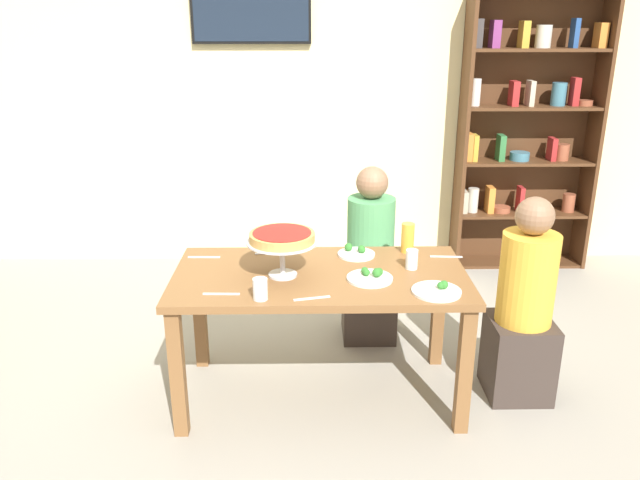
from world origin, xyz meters
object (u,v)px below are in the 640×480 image
object	(u,v)px
bookshelf	(526,132)
deep_dish_pizza_stand	(282,240)
television	(251,8)
diner_head_east	(523,314)
salad_plate_near_diner	(356,253)
diner_far_right	(370,267)
water_glass_clear_near	(260,289)
salad_plate_spare	(371,277)
cutlery_knife_near	(271,253)
cutlery_spare_fork	(221,294)
cutlery_knife_far	(446,257)
dining_table	(320,291)
salad_plate_far_diner	(437,290)
water_glass_clear_far	(412,259)
beer_glass_amber_tall	(408,238)
cutlery_fork_far	(312,298)
cutlery_fork_near	(204,257)

from	to	relation	value
bookshelf	deep_dish_pizza_stand	xyz separation A→B (m)	(-1.90, -2.05, -0.19)
television	bookshelf	bearing A→B (deg)	-2.38
television	diner_head_east	bearing A→B (deg)	-52.81
deep_dish_pizza_stand	salad_plate_near_diner	size ratio (longest dim) A/B	1.74
diner_far_right	salad_plate_near_diner	xyz separation A→B (m)	(-0.12, -0.44, 0.26)
water_glass_clear_near	salad_plate_spare	bearing A→B (deg)	22.86
cutlery_knife_near	cutlery_spare_fork	xyz separation A→B (m)	(-0.21, -0.56, 0.00)
deep_dish_pizza_stand	cutlery_knife_near	distance (m)	0.39
television	cutlery_knife_far	bearing A→B (deg)	-57.32
bookshelf	water_glass_clear_near	size ratio (longest dim) A/B	20.98
dining_table	salad_plate_far_diner	world-z (taller)	salad_plate_far_diner
diner_far_right	salad_plate_near_diner	bearing A→B (deg)	-15.84
salad_plate_near_diner	cutlery_knife_near	world-z (taller)	salad_plate_near_diner
water_glass_clear_far	cutlery_knife_near	world-z (taller)	water_glass_clear_far
beer_glass_amber_tall	deep_dish_pizza_stand	bearing A→B (deg)	-153.98
dining_table	bookshelf	bearing A→B (deg)	49.74
dining_table	salad_plate_near_diner	xyz separation A→B (m)	(0.21, 0.26, 0.11)
salad_plate_spare	water_glass_clear_near	xyz separation A→B (m)	(-0.55, -0.23, 0.04)
dining_table	water_glass_clear_far	world-z (taller)	water_glass_clear_far
cutlery_knife_near	cutlery_fork_far	bearing A→B (deg)	100.98
diner_head_east	water_glass_clear_far	size ratio (longest dim) A/B	10.89
beer_glass_amber_tall	cutlery_fork_near	world-z (taller)	beer_glass_amber_tall
dining_table	bookshelf	size ratio (longest dim) A/B	0.70
diner_far_right	cutlery_fork_far	xyz separation A→B (m)	(-0.38, -1.02, 0.25)
beer_glass_amber_tall	cutlery_knife_far	size ratio (longest dim) A/B	0.94
dining_table	cutlery_knife_near	size ratio (longest dim) A/B	8.60
cutlery_fork_near	cutlery_fork_far	size ratio (longest dim) A/B	1.00
water_glass_clear_far	cutlery_knife_far	world-z (taller)	water_glass_clear_far
deep_dish_pizza_stand	salad_plate_far_diner	distance (m)	0.82
water_glass_clear_far	salad_plate_spare	bearing A→B (deg)	-148.17
cutlery_fork_near	cutlery_knife_near	world-z (taller)	same
dining_table	television	world-z (taller)	television
cutlery_fork_near	cutlery_spare_fork	distance (m)	0.52
salad_plate_spare	cutlery_spare_fork	bearing A→B (deg)	-166.85
cutlery_fork_near	water_glass_clear_far	bearing A→B (deg)	172.67
television	salad_plate_far_diner	size ratio (longest dim) A/B	3.80
deep_dish_pizza_stand	salad_plate_near_diner	xyz separation A→B (m)	(0.41, 0.29, -0.18)
television	cutlery_fork_near	world-z (taller)	television
bookshelf	salad_plate_near_diner	distance (m)	2.34
television	salad_plate_near_diner	world-z (taller)	television
diner_far_right	salad_plate_far_diner	xyz separation A→B (m)	(0.24, -0.95, 0.26)
diner_far_right	salad_plate_spare	size ratio (longest dim) A/B	4.84
water_glass_clear_near	cutlery_fork_far	size ratio (longest dim) A/B	0.59
cutlery_knife_near	salad_plate_near_diner	bearing A→B (deg)	166.06
salad_plate_near_diner	cutlery_fork_near	size ratio (longest dim) A/B	1.17
diner_far_right	cutlery_spare_fork	world-z (taller)	diner_far_right
diner_far_right	water_glass_clear_near	xyz separation A→B (m)	(-0.62, -1.02, 0.30)
diner_far_right	salad_plate_near_diner	world-z (taller)	diner_far_right
cutlery_fork_near	salad_plate_spare	bearing A→B (deg)	161.95
bookshelf	water_glass_clear_near	distance (m)	3.09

